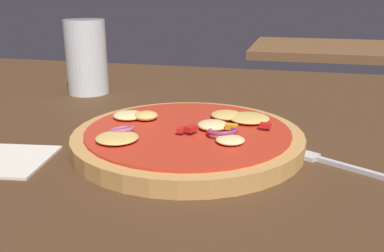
# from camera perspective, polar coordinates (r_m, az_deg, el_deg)

# --- Properties ---
(dining_table) EXTENTS (1.46, 1.06, 0.03)m
(dining_table) POSITION_cam_1_polar(r_m,az_deg,el_deg) (0.52, 4.69, -3.94)
(dining_table) COLOR #4C301C
(dining_table) RESTS_ON ground
(pizza) EXTENTS (0.28, 0.28, 0.03)m
(pizza) POSITION_cam_1_polar(r_m,az_deg,el_deg) (0.51, -0.54, -1.52)
(pizza) COLOR tan
(pizza) RESTS_ON dining_table
(fork) EXTENTS (0.16, 0.10, 0.00)m
(fork) POSITION_cam_1_polar(r_m,az_deg,el_deg) (0.48, 19.51, -5.01)
(fork) COLOR silver
(fork) RESTS_ON dining_table
(beer_glass) EXTENTS (0.07, 0.07, 0.13)m
(beer_glass) POSITION_cam_1_polar(r_m,az_deg,el_deg) (0.79, -14.12, 8.57)
(beer_glass) COLOR silver
(beer_glass) RESTS_ON dining_table
(background_table) EXTENTS (0.64, 0.45, 0.03)m
(background_table) POSITION_cam_1_polar(r_m,az_deg,el_deg) (1.56, 20.26, 9.70)
(background_table) COLOR brown
(background_table) RESTS_ON ground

